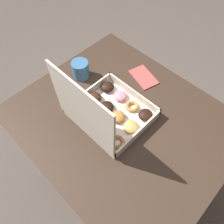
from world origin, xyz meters
name	(u,v)px	position (x,y,z in m)	size (l,w,h in m)	color
ground_plane	(118,173)	(0.00, 0.00, 0.00)	(8.00, 8.00, 0.00)	#564C44
dining_table	(121,132)	(0.00, 0.00, 0.63)	(0.93, 0.79, 0.76)	#38281E
donut_box	(107,111)	(0.05, 0.04, 0.81)	(0.32, 0.30, 0.33)	silver
coffee_mug	(80,69)	(0.33, -0.05, 0.80)	(0.08, 0.08, 0.09)	teal
paper_napkin	(144,77)	(0.09, -0.26, 0.76)	(0.17, 0.13, 0.01)	#CC4C47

